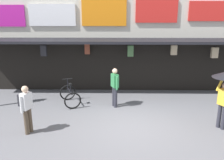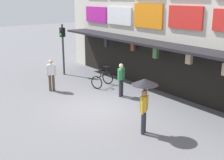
{
  "view_description": "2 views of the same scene",
  "coord_description": "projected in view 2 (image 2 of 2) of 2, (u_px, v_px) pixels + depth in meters",
  "views": [
    {
      "loc": [
        -0.65,
        -8.28,
        4.17
      ],
      "look_at": [
        -0.81,
        1.17,
        1.36
      ],
      "focal_mm": 40.36,
      "sensor_mm": 36.0,
      "label": 1
    },
    {
      "loc": [
        10.27,
        -7.0,
        4.85
      ],
      "look_at": [
        -0.17,
        0.8,
        1.14
      ],
      "focal_mm": 47.19,
      "sensor_mm": 36.0,
      "label": 2
    }
  ],
  "objects": [
    {
      "name": "pedestrian_with_umbrella",
      "position": [
        145.0,
        91.0,
        10.38
      ],
      "size": [
        0.96,
        0.96,
        2.08
      ],
      "color": "#2D2D38",
      "rests_on": "ground"
    },
    {
      "name": "ground_plane",
      "position": [
        100.0,
        108.0,
        13.27
      ],
      "size": [
        80.0,
        80.0,
        0.0
      ],
      "primitive_type": "plane",
      "color": "slate"
    },
    {
      "name": "pedestrian_in_red",
      "position": [
        121.0,
        78.0,
        14.57
      ],
      "size": [
        0.35,
        0.49,
        1.68
      ],
      "color": "#2D2D38",
      "rests_on": "ground"
    },
    {
      "name": "shopfront",
      "position": [
        174.0,
        15.0,
        14.82
      ],
      "size": [
        18.0,
        2.6,
        8.0
      ],
      "color": "beige",
      "rests_on": "ground"
    },
    {
      "name": "bicycle_parked",
      "position": [
        102.0,
        79.0,
        16.35
      ],
      "size": [
        1.09,
        1.34,
        1.05
      ],
      "color": "black",
      "rests_on": "ground"
    },
    {
      "name": "pedestrian_in_purple",
      "position": [
        51.0,
        73.0,
        15.44
      ],
      "size": [
        0.45,
        0.49,
        1.68
      ],
      "color": "brown",
      "rests_on": "ground"
    },
    {
      "name": "traffic_light_near",
      "position": [
        63.0,
        41.0,
        18.38
      ],
      "size": [
        0.33,
        0.35,
        3.2
      ],
      "color": "#38383D",
      "rests_on": "ground"
    }
  ]
}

